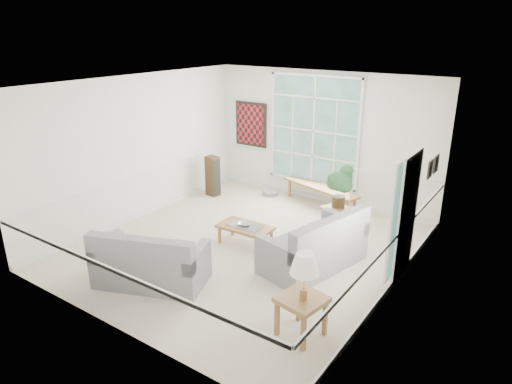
# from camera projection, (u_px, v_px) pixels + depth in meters

# --- Properties ---
(floor) EXTENTS (5.50, 6.00, 0.01)m
(floor) POSITION_uv_depth(u_px,v_px,m) (246.00, 247.00, 8.55)
(floor) COLOR beige
(floor) RESTS_ON ground
(ceiling) EXTENTS (5.50, 6.00, 0.02)m
(ceiling) POSITION_uv_depth(u_px,v_px,m) (244.00, 83.00, 7.53)
(ceiling) COLOR white
(ceiling) RESTS_ON ground
(wall_back) EXTENTS (5.50, 0.02, 3.00)m
(wall_back) POSITION_uv_depth(u_px,v_px,m) (322.00, 138.00, 10.37)
(wall_back) COLOR white
(wall_back) RESTS_ON ground
(wall_front) EXTENTS (5.50, 0.02, 3.00)m
(wall_front) POSITION_uv_depth(u_px,v_px,m) (105.00, 228.00, 5.72)
(wall_front) COLOR white
(wall_front) RESTS_ON ground
(wall_left) EXTENTS (0.02, 6.00, 3.00)m
(wall_left) POSITION_uv_depth(u_px,v_px,m) (138.00, 148.00, 9.51)
(wall_left) COLOR white
(wall_left) RESTS_ON ground
(wall_right) EXTENTS (0.02, 6.00, 3.00)m
(wall_right) POSITION_uv_depth(u_px,v_px,m) (399.00, 202.00, 6.58)
(wall_right) COLOR white
(wall_right) RESTS_ON ground
(window_back) EXTENTS (2.30, 0.08, 2.40)m
(window_back) POSITION_uv_depth(u_px,v_px,m) (314.00, 131.00, 10.39)
(window_back) COLOR white
(window_back) RESTS_ON wall_back
(entry_door) EXTENTS (0.08, 0.90, 2.10)m
(entry_door) POSITION_uv_depth(u_px,v_px,m) (406.00, 217.00, 7.22)
(entry_door) COLOR white
(entry_door) RESTS_ON floor
(door_sidelight) EXTENTS (0.08, 0.26, 1.90)m
(door_sidelight) POSITION_uv_depth(u_px,v_px,m) (393.00, 224.00, 6.69)
(door_sidelight) COLOR white
(door_sidelight) RESTS_ON wall_right
(wall_art) EXTENTS (0.90, 0.06, 1.10)m
(wall_art) POSITION_uv_depth(u_px,v_px,m) (251.00, 124.00, 11.33)
(wall_art) COLOR #5F1216
(wall_art) RESTS_ON wall_back
(wall_frame_near) EXTENTS (0.04, 0.26, 0.32)m
(wall_frame_near) POSITION_uv_depth(u_px,v_px,m) (430.00, 169.00, 7.94)
(wall_frame_near) COLOR black
(wall_frame_near) RESTS_ON wall_right
(wall_frame_far) EXTENTS (0.04, 0.26, 0.32)m
(wall_frame_far) POSITION_uv_depth(u_px,v_px,m) (436.00, 164.00, 8.25)
(wall_frame_far) COLOR black
(wall_frame_far) RESTS_ON wall_right
(loveseat_right) EXTENTS (1.35, 2.01, 1.00)m
(loveseat_right) POSITION_uv_depth(u_px,v_px,m) (313.00, 239.00, 7.71)
(loveseat_right) COLOR gray
(loveseat_right) RESTS_ON floor
(loveseat_front) EXTENTS (1.92, 1.45, 0.93)m
(loveseat_front) POSITION_uv_depth(u_px,v_px,m) (151.00, 256.00, 7.23)
(loveseat_front) COLOR gray
(loveseat_front) RESTS_ON floor
(coffee_table) EXTENTS (1.04, 0.59, 0.38)m
(coffee_table) POSITION_uv_depth(u_px,v_px,m) (245.00, 235.00, 8.58)
(coffee_table) COLOR olive
(coffee_table) RESTS_ON floor
(pewter_bowl) EXTENTS (0.39, 0.39, 0.08)m
(pewter_bowl) POSITION_uv_depth(u_px,v_px,m) (245.00, 224.00, 8.51)
(pewter_bowl) COLOR #939297
(pewter_bowl) RESTS_ON coffee_table
(window_bench) EXTENTS (2.02, 0.94, 0.46)m
(window_bench) POSITION_uv_depth(u_px,v_px,m) (320.00, 196.00, 10.42)
(window_bench) COLOR olive
(window_bench) RESTS_ON floor
(end_table) EXTENTS (0.64, 0.64, 0.49)m
(end_table) POSITION_uv_depth(u_px,v_px,m) (337.00, 219.00, 9.15)
(end_table) COLOR olive
(end_table) RESTS_ON floor
(houseplant) EXTENTS (0.52, 0.52, 0.88)m
(houseplant) POSITION_uv_depth(u_px,v_px,m) (339.00, 186.00, 8.97)
(houseplant) COLOR #29552D
(houseplant) RESTS_ON end_table
(side_table) EXTENTS (0.65, 0.65, 0.57)m
(side_table) POSITION_uv_depth(u_px,v_px,m) (301.00, 316.00, 6.01)
(side_table) COLOR olive
(side_table) RESTS_ON floor
(table_lamp) EXTENTS (0.43, 0.43, 0.65)m
(table_lamp) POSITION_uv_depth(u_px,v_px,m) (304.00, 277.00, 5.77)
(table_lamp) COLOR white
(table_lamp) RESTS_ON side_table
(pet_bed) EXTENTS (0.53, 0.53, 0.12)m
(pet_bed) POSITION_uv_depth(u_px,v_px,m) (270.00, 192.00, 11.17)
(pet_bed) COLOR gray
(pet_bed) RESTS_ON floor
(floor_speaker) EXTENTS (0.33, 0.28, 0.97)m
(floor_speaker) POSITION_uv_depth(u_px,v_px,m) (213.00, 176.00, 11.02)
(floor_speaker) COLOR #382613
(floor_speaker) RESTS_ON floor
(cat) EXTENTS (0.42, 0.39, 0.16)m
(cat) POSITION_uv_depth(u_px,v_px,m) (333.00, 222.00, 8.17)
(cat) COLOR black
(cat) RESTS_ON loveseat_right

